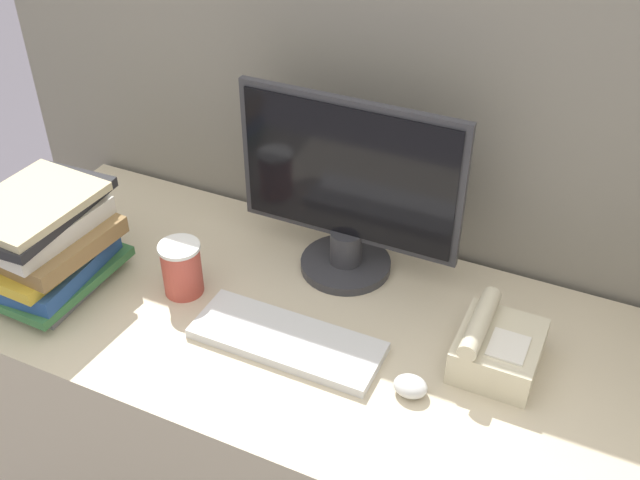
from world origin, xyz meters
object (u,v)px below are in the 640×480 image
Objects in this scene: monitor at (348,195)px; coffee_cup at (182,268)px; mouse at (410,386)px; book_stack at (44,243)px; keyboard at (287,340)px; desk_telephone at (496,348)px.

monitor is 4.05× the size of coffee_cup.
monitor is at bearing 131.01° from mouse.
book_stack is (-0.26, -0.10, 0.05)m from coffee_cup.
coffee_cup is 0.29m from book_stack.
coffee_cup is at bearing 21.35° from book_stack.
monitor is at bearing 38.21° from coffee_cup.
monitor reaches higher than book_stack.
keyboard is 6.00× the size of mouse.
book_stack is 0.93m from desk_telephone.
desk_telephone is (0.38, 0.12, 0.03)m from keyboard.
mouse is (0.25, -0.29, -0.17)m from monitor.
mouse is 0.21× the size of book_stack.
book_stack is at bearing -158.65° from coffee_cup.
book_stack is at bearing -169.61° from desk_telephone.
desk_telephone is (0.12, 0.14, 0.03)m from mouse.
coffee_cup is (-0.28, -0.22, -0.13)m from monitor.
mouse is 0.54m from coffee_cup.
mouse is (0.26, -0.02, 0.01)m from keyboard.
keyboard is 0.40m from desk_telephone.
coffee_cup is at bearing -141.79° from monitor.
keyboard is 0.55m from book_stack.
monitor is 1.59× the size of book_stack.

